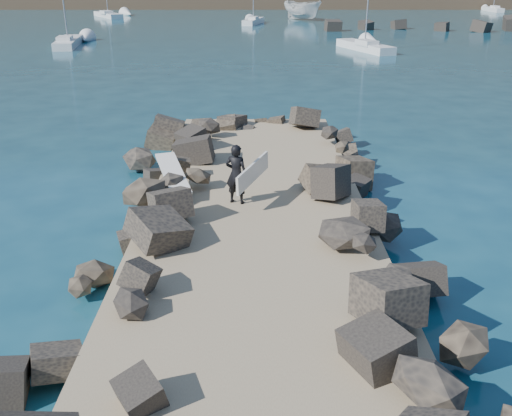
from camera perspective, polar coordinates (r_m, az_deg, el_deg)
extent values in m
plane|color=#0F384C|center=(14.68, 0.00, -3.88)|extent=(800.00, 800.00, 0.00)
cube|color=#8C7759|center=(12.77, 0.00, -6.72)|extent=(6.00, 26.00, 0.60)
cube|color=black|center=(13.43, -12.51, -4.76)|extent=(2.60, 22.00, 1.00)
cube|color=black|center=(13.43, 12.51, -4.76)|extent=(2.60, 22.00, 1.00)
cube|color=white|center=(16.65, -8.29, 3.09)|extent=(1.32, 2.37, 0.08)
imported|color=silver|center=(82.55, 4.69, 19.14)|extent=(6.25, 7.10, 2.68)
imported|color=black|center=(15.53, -1.98, 3.41)|extent=(0.70, 0.56, 1.67)
cube|color=silver|center=(15.51, -0.32, 3.57)|extent=(0.87, 1.93, 0.65)
cube|color=silver|center=(76.48, -0.26, 18.11)|extent=(2.88, 6.35, 0.80)
cube|color=silver|center=(75.72, -0.27, 18.44)|extent=(1.40, 1.93, 0.44)
cube|color=silver|center=(56.90, -18.25, 15.37)|extent=(2.80, 7.73, 0.80)
cube|color=silver|center=(56.00, -18.59, 15.74)|extent=(1.52, 2.28, 0.44)
cube|color=silver|center=(52.17, 10.82, 15.49)|extent=(4.14, 7.37, 0.80)
cube|color=silver|center=(51.31, 11.02, 15.92)|extent=(1.83, 2.32, 0.44)
cube|color=silver|center=(106.58, 22.61, 17.82)|extent=(1.56, 5.83, 0.80)
cube|color=silver|center=(105.91, 22.79, 18.05)|extent=(1.01, 1.66, 0.44)
cube|color=silver|center=(89.84, -14.57, 18.13)|extent=(5.74, 7.83, 0.80)
cube|color=silver|center=(89.00, -14.73, 18.40)|extent=(2.29, 2.61, 0.44)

